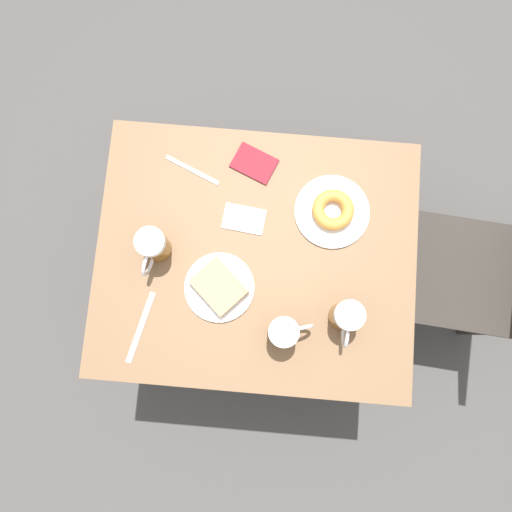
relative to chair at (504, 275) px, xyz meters
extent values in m
plane|color=#474442|center=(0.04, -0.83, -0.53)|extent=(8.00, 8.00, 0.00)
cube|color=brown|center=(0.04, -0.83, 0.20)|extent=(0.78, 0.94, 0.03)
cylinder|color=black|center=(-0.31, -1.26, -0.17)|extent=(0.04, 0.04, 0.71)
cylinder|color=black|center=(0.39, -1.26, -0.17)|extent=(0.04, 0.04, 0.71)
cylinder|color=black|center=(-0.31, -0.40, -0.17)|extent=(0.04, 0.04, 0.71)
cylinder|color=black|center=(0.39, -0.40, -0.17)|extent=(0.04, 0.04, 0.71)
cube|color=#2D2823|center=(-0.01, -0.10, -0.09)|extent=(0.43, 0.43, 0.02)
cylinder|color=#2D2823|center=(-0.19, -0.26, -0.31)|extent=(0.03, 0.03, 0.43)
cylinder|color=#2D2823|center=(0.15, -0.29, -0.31)|extent=(0.03, 0.03, 0.43)
cylinder|color=#2D2823|center=(-0.17, 0.09, -0.31)|extent=(0.03, 0.03, 0.43)
cylinder|color=#2D2823|center=(0.18, 0.06, -0.31)|extent=(0.03, 0.03, 0.43)
cylinder|color=white|center=(0.14, -0.93, 0.22)|extent=(0.20, 0.20, 0.01)
cube|color=tan|center=(0.14, -0.93, 0.24)|extent=(0.17, 0.17, 0.04)
cylinder|color=white|center=(-0.11, -0.62, 0.22)|extent=(0.22, 0.22, 0.01)
torus|color=#D18938|center=(-0.11, -0.62, 0.24)|extent=(0.12, 0.12, 0.04)
cylinder|color=#8C5619|center=(0.04, -1.12, 0.27)|extent=(0.08, 0.08, 0.11)
cylinder|color=white|center=(0.04, -1.12, 0.33)|extent=(0.08, 0.08, 0.03)
torus|color=silver|center=(0.09, -1.13, 0.28)|extent=(0.08, 0.03, 0.08)
cylinder|color=#8C5619|center=(0.25, -0.74, 0.27)|extent=(0.08, 0.08, 0.11)
cylinder|color=white|center=(0.25, -0.74, 0.33)|extent=(0.08, 0.08, 0.03)
torus|color=silver|center=(0.24, -0.70, 0.28)|extent=(0.03, 0.08, 0.08)
cylinder|color=#8C5619|center=(0.19, -0.57, 0.27)|extent=(0.08, 0.08, 0.11)
cylinder|color=white|center=(0.19, -0.57, 0.33)|extent=(0.08, 0.08, 0.03)
torus|color=silver|center=(0.24, -0.57, 0.28)|extent=(0.08, 0.01, 0.08)
cube|color=white|center=(-0.07, -0.88, 0.22)|extent=(0.09, 0.13, 0.00)
cube|color=silver|center=(-0.21, -1.05, 0.22)|extent=(0.08, 0.17, 0.00)
cube|color=silver|center=(0.27, -1.14, 0.22)|extent=(0.21, 0.06, 0.00)
cube|color=maroon|center=(-0.24, -0.86, 0.22)|extent=(0.13, 0.15, 0.01)
camera|label=1|loc=(0.26, -0.81, 1.66)|focal=35.00mm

